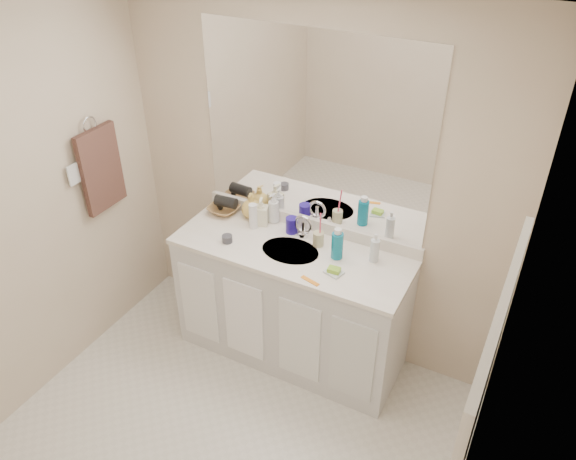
# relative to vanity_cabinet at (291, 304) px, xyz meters

# --- Properties ---
(ceiling) EXTENTS (2.60, 2.60, 0.02)m
(ceiling) POSITION_rel_vanity_cabinet_xyz_m (0.00, -1.02, 1.97)
(ceiling) COLOR white
(ceiling) RESTS_ON wall_back
(wall_back) EXTENTS (2.60, 0.02, 2.40)m
(wall_back) POSITION_rel_vanity_cabinet_xyz_m (0.00, 0.28, 0.77)
(wall_back) COLOR beige
(wall_back) RESTS_ON floor
(wall_right) EXTENTS (0.02, 2.60, 2.40)m
(wall_right) POSITION_rel_vanity_cabinet_xyz_m (1.30, -1.02, 0.77)
(wall_right) COLOR beige
(wall_right) RESTS_ON floor
(vanity_cabinet) EXTENTS (1.50, 0.55, 0.85)m
(vanity_cabinet) POSITION_rel_vanity_cabinet_xyz_m (0.00, 0.00, 0.00)
(vanity_cabinet) COLOR silver
(vanity_cabinet) RESTS_ON floor
(countertop) EXTENTS (1.52, 0.57, 0.03)m
(countertop) POSITION_rel_vanity_cabinet_xyz_m (0.00, 0.00, 0.44)
(countertop) COLOR white
(countertop) RESTS_ON vanity_cabinet
(backsplash) EXTENTS (1.52, 0.03, 0.08)m
(backsplash) POSITION_rel_vanity_cabinet_xyz_m (0.00, 0.26, 0.50)
(backsplash) COLOR silver
(backsplash) RESTS_ON countertop
(sink_basin) EXTENTS (0.37, 0.37, 0.02)m
(sink_basin) POSITION_rel_vanity_cabinet_xyz_m (0.00, -0.02, 0.44)
(sink_basin) COLOR beige
(sink_basin) RESTS_ON countertop
(faucet) EXTENTS (0.02, 0.02, 0.11)m
(faucet) POSITION_rel_vanity_cabinet_xyz_m (0.00, 0.16, 0.51)
(faucet) COLOR silver
(faucet) RESTS_ON countertop
(mirror) EXTENTS (1.48, 0.01, 1.20)m
(mirror) POSITION_rel_vanity_cabinet_xyz_m (0.00, 0.27, 1.14)
(mirror) COLOR white
(mirror) RESTS_ON wall_back
(blue_mug) EXTENTS (0.09, 0.09, 0.11)m
(blue_mug) POSITION_rel_vanity_cabinet_xyz_m (-0.09, 0.17, 0.51)
(blue_mug) COLOR #24148E
(blue_mug) RESTS_ON countertop
(tan_cup) EXTENTS (0.09, 0.09, 0.09)m
(tan_cup) POSITION_rel_vanity_cabinet_xyz_m (0.13, 0.11, 0.50)
(tan_cup) COLOR #C7BC8C
(tan_cup) RESTS_ON countertop
(toothbrush) EXTENTS (0.02, 0.04, 0.19)m
(toothbrush) POSITION_rel_vanity_cabinet_xyz_m (0.14, 0.11, 0.60)
(toothbrush) COLOR #FF4368
(toothbrush) RESTS_ON tan_cup
(mouthwash_bottle) EXTENTS (0.09, 0.09, 0.17)m
(mouthwash_bottle) POSITION_rel_vanity_cabinet_xyz_m (0.28, 0.05, 0.54)
(mouthwash_bottle) COLOR #0C7291
(mouthwash_bottle) RESTS_ON countertop
(clear_pump_bottle) EXTENTS (0.07, 0.07, 0.15)m
(clear_pump_bottle) POSITION_rel_vanity_cabinet_xyz_m (0.49, 0.12, 0.53)
(clear_pump_bottle) COLOR silver
(clear_pump_bottle) RESTS_ON countertop
(soap_dish) EXTENTS (0.12, 0.11, 0.01)m
(soap_dish) POSITION_rel_vanity_cabinet_xyz_m (0.33, -0.10, 0.46)
(soap_dish) COLOR silver
(soap_dish) RESTS_ON countertop
(green_soap) EXTENTS (0.08, 0.06, 0.03)m
(green_soap) POSITION_rel_vanity_cabinet_xyz_m (0.33, -0.10, 0.48)
(green_soap) COLOR #90C730
(green_soap) RESTS_ON soap_dish
(orange_comb) EXTENTS (0.13, 0.06, 0.01)m
(orange_comb) POSITION_rel_vanity_cabinet_xyz_m (0.24, -0.24, 0.46)
(orange_comb) COLOR orange
(orange_comb) RESTS_ON countertop
(dark_jar) EXTENTS (0.07, 0.07, 0.05)m
(dark_jar) POSITION_rel_vanity_cabinet_xyz_m (-0.40, -0.12, 0.48)
(dark_jar) COLOR #3B3A42
(dark_jar) RESTS_ON countertop
(extra_white_bottle) EXTENTS (0.07, 0.07, 0.17)m
(extra_white_bottle) POSITION_rel_vanity_cabinet_xyz_m (-0.34, 0.10, 0.54)
(extra_white_bottle) COLOR white
(extra_white_bottle) RESTS_ON countertop
(soap_bottle_white) EXTENTS (0.09, 0.09, 0.21)m
(soap_bottle_white) POSITION_rel_vanity_cabinet_xyz_m (-0.25, 0.23, 0.56)
(soap_bottle_white) COLOR white
(soap_bottle_white) RESTS_ON countertop
(soap_bottle_cream) EXTENTS (0.11, 0.11, 0.19)m
(soap_bottle_cream) POSITION_rel_vanity_cabinet_xyz_m (-0.31, 0.17, 0.55)
(soap_bottle_cream) COLOR #F6EFC9
(soap_bottle_cream) RESTS_ON countertop
(soap_bottle_yellow) EXTENTS (0.18, 0.18, 0.18)m
(soap_bottle_yellow) POSITION_rel_vanity_cabinet_xyz_m (-0.41, 0.21, 0.54)
(soap_bottle_yellow) COLOR #DFB857
(soap_bottle_yellow) RESTS_ON countertop
(wicker_basket) EXTENTS (0.22, 0.22, 0.05)m
(wicker_basket) POSITION_rel_vanity_cabinet_xyz_m (-0.61, 0.17, 0.48)
(wicker_basket) COLOR olive
(wicker_basket) RESTS_ON countertop
(hair_dryer) EXTENTS (0.16, 0.09, 0.08)m
(hair_dryer) POSITION_rel_vanity_cabinet_xyz_m (-0.59, 0.17, 0.54)
(hair_dryer) COLOR black
(hair_dryer) RESTS_ON wicker_basket
(towel_ring) EXTENTS (0.01, 0.11, 0.11)m
(towel_ring) POSITION_rel_vanity_cabinet_xyz_m (-1.27, -0.25, 1.12)
(towel_ring) COLOR silver
(towel_ring) RESTS_ON wall_left
(hand_towel) EXTENTS (0.04, 0.32, 0.55)m
(hand_towel) POSITION_rel_vanity_cabinet_xyz_m (-1.25, -0.25, 0.82)
(hand_towel) COLOR black
(hand_towel) RESTS_ON towel_ring
(switch_plate) EXTENTS (0.01, 0.08, 0.13)m
(switch_plate) POSITION_rel_vanity_cabinet_xyz_m (-1.27, -0.45, 0.88)
(switch_plate) COLOR white
(switch_plate) RESTS_ON wall_left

